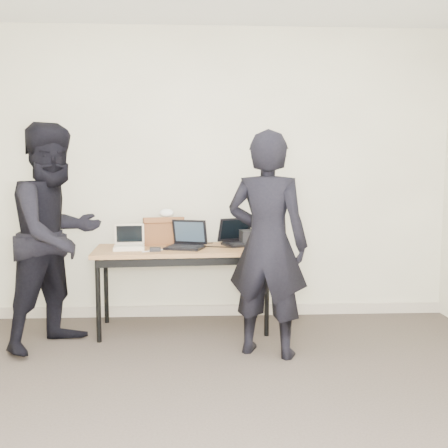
{
  "coord_description": "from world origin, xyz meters",
  "views": [
    {
      "loc": [
        -0.1,
        -2.44,
        1.38
      ],
      "look_at": [
        0.1,
        1.6,
        0.95
      ],
      "focal_mm": 40.0,
      "sensor_mm": 36.0,
      "label": 1
    }
  ],
  "objects": [
    {
      "name": "equipment_box",
      "position": [
        0.38,
        2.02,
        0.78
      ],
      "size": [
        0.25,
        0.22,
        0.13
      ],
      "primitive_type": "cube",
      "rotation": [
        0.0,
        0.0,
        0.12
      ],
      "color": "black",
      "rests_on": "desk"
    },
    {
      "name": "baseboard",
      "position": [
        0.0,
        2.23,
        0.05
      ],
      "size": [
        4.5,
        0.03,
        0.1
      ],
      "primitive_type": "cube",
      "color": "#B8AB98",
      "rests_on": "ground"
    },
    {
      "name": "desk",
      "position": [
        -0.25,
        1.83,
        0.66
      ],
      "size": [
        1.54,
        0.75,
        0.72
      ],
      "rotation": [
        0.0,
        0.0,
        0.07
      ],
      "color": "brown",
      "rests_on": "ground"
    },
    {
      "name": "cables",
      "position": [
        -0.09,
        1.85,
        0.72
      ],
      "size": [
        0.91,
        0.49,
        0.01
      ],
      "rotation": [
        0.0,
        0.0,
        0.14
      ],
      "color": "black",
      "rests_on": "desk"
    },
    {
      "name": "tissue",
      "position": [
        -0.4,
        2.06,
        1.0
      ],
      "size": [
        0.14,
        0.11,
        0.08
      ],
      "primitive_type": "ellipsoid",
      "rotation": [
        0.0,
        0.0,
        0.06
      ],
      "color": "white",
      "rests_on": "leather_satchel"
    },
    {
      "name": "power_brick",
      "position": [
        -0.47,
        1.66,
        0.74
      ],
      "size": [
        0.09,
        0.06,
        0.03
      ],
      "primitive_type": "cube",
      "rotation": [
        0.0,
        0.0,
        0.04
      ],
      "color": "black",
      "rests_on": "desk"
    },
    {
      "name": "person_typist",
      "position": [
        0.4,
        1.2,
        0.84
      ],
      "size": [
        0.72,
        0.61,
        1.68
      ],
      "primitive_type": "imported",
      "rotation": [
        0.0,
        0.0,
        2.74
      ],
      "color": "black",
      "rests_on": "ground"
    },
    {
      "name": "laptop_beige",
      "position": [
        -0.7,
        1.8,
        0.76
      ],
      "size": [
        0.28,
        0.27,
        0.21
      ],
      "rotation": [
        0.0,
        0.0,
        0.11
      ],
      "color": "beige",
      "rests_on": "desk"
    },
    {
      "name": "person_observer",
      "position": [
        -1.22,
        1.48,
        0.87
      ],
      "size": [
        1.03,
        1.08,
        1.75
      ],
      "primitive_type": "imported",
      "rotation": [
        0.0,
        0.0,
        0.96
      ],
      "color": "black",
      "rests_on": "ground"
    },
    {
      "name": "laptop_right",
      "position": [
        0.26,
        2.01,
        0.77
      ],
      "size": [
        0.41,
        0.41,
        0.24
      ],
      "rotation": [
        0.0,
        0.0,
        0.4
      ],
      "color": "black",
      "rests_on": "desk"
    },
    {
      "name": "leather_satchel",
      "position": [
        -0.43,
        2.05,
        0.85
      ],
      "size": [
        0.38,
        0.24,
        0.25
      ],
      "rotation": [
        0.0,
        0.0,
        0.17
      ],
      "color": "brown",
      "rests_on": "desk"
    },
    {
      "name": "room",
      "position": [
        0.0,
        0.0,
        1.35
      ],
      "size": [
        4.6,
        4.6,
        2.8
      ],
      "color": "#403731",
      "rests_on": "ground"
    },
    {
      "name": "laptop_center",
      "position": [
        -0.21,
        1.83,
        0.77
      ],
      "size": [
        0.38,
        0.37,
        0.24
      ],
      "rotation": [
        0.0,
        0.0,
        -0.3
      ],
      "color": "black",
      "rests_on": "desk"
    }
  ]
}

